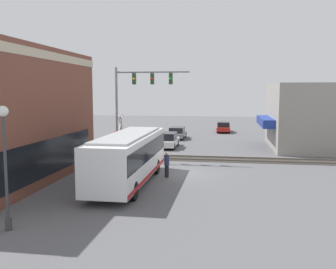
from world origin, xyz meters
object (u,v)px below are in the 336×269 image
object	(u,v)px
parked_car_red	(224,127)
pedestrian_at_crossing	(128,149)
streetlamp	(5,157)
parked_car_white	(168,141)
parked_car_grey	(177,133)
pedestrian_near_bus	(167,164)
city_bus	(129,156)
crossing_signal	(121,133)

from	to	relation	value
parked_car_red	pedestrian_at_crossing	xyz separation A→B (m)	(-22.85, 7.53, 0.25)
streetlamp	parked_car_red	bearing A→B (deg)	-12.04
parked_car_white	parked_car_red	distance (m)	16.30
parked_car_white	parked_car_grey	bearing A→B (deg)	-0.00
parked_car_grey	pedestrian_at_crossing	bearing A→B (deg)	171.73
parked_car_white	parked_car_grey	world-z (taller)	parked_car_white
parked_car_grey	pedestrian_near_bus	xyz separation A→B (m)	(-20.17, -2.00, 0.20)
parked_car_white	pedestrian_at_crossing	size ratio (longest dim) A/B	2.58
parked_car_white	streetlamp	bearing A→B (deg)	173.01
parked_car_red	city_bus	bearing A→B (deg)	169.94
streetlamp	parked_car_white	bearing A→B (deg)	-6.99
parked_car_white	pedestrian_at_crossing	bearing A→B (deg)	164.07
parked_car_white	parked_car_red	bearing A→B (deg)	-19.35
parked_car_white	pedestrian_near_bus	bearing A→B (deg)	-171.22
crossing_signal	parked_car_red	xyz separation A→B (m)	(23.11, -8.01, -1.62)
city_bus	streetlamp	distance (m)	8.87
streetlamp	parked_car_grey	xyz separation A→B (m)	(30.57, -2.86, -2.37)
city_bus	pedestrian_near_bus	distance (m)	3.03
parked_car_red	pedestrian_near_bus	distance (m)	28.54
parked_car_grey	pedestrian_near_bus	size ratio (longest dim) A/B	2.66
pedestrian_near_bus	pedestrian_at_crossing	distance (m)	6.87
parked_car_red	crossing_signal	bearing A→B (deg)	160.88
parked_car_white	parked_car_red	world-z (taller)	parked_car_white
city_bus	pedestrian_near_bus	world-z (taller)	city_bus
streetlamp	parked_car_white	size ratio (longest dim) A/B	1.10
parked_car_grey	pedestrian_at_crossing	xyz separation A→B (m)	(-14.68, 2.13, 0.27)
pedestrian_at_crossing	parked_car_grey	bearing A→B (deg)	-8.27
city_bus	crossing_signal	bearing A→B (deg)	19.58
city_bus	streetlamp	world-z (taller)	streetlamp
streetlamp	pedestrian_near_bus	size ratio (longest dim) A/B	3.00
crossing_signal	parked_car_white	bearing A→B (deg)	-18.65
city_bus	streetlamp	size ratio (longest dim) A/B	2.04
streetlamp	parked_car_red	xyz separation A→B (m)	(38.74, -8.26, -2.35)
pedestrian_near_bus	pedestrian_at_crossing	xyz separation A→B (m)	(5.49, 4.13, 0.06)
streetlamp	parked_car_grey	distance (m)	30.79
parked_car_white	parked_car_grey	xyz separation A→B (m)	(7.20, -0.00, -0.05)
pedestrian_near_bus	city_bus	bearing A→B (deg)	136.49
city_bus	crossing_signal	xyz separation A→B (m)	(7.34, 2.61, 0.59)
city_bus	pedestrian_near_bus	xyz separation A→B (m)	(2.11, -2.00, -0.85)
pedestrian_near_bus	crossing_signal	bearing A→B (deg)	41.41
crossing_signal	streetlamp	distance (m)	15.65
streetlamp	crossing_signal	bearing A→B (deg)	-0.93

